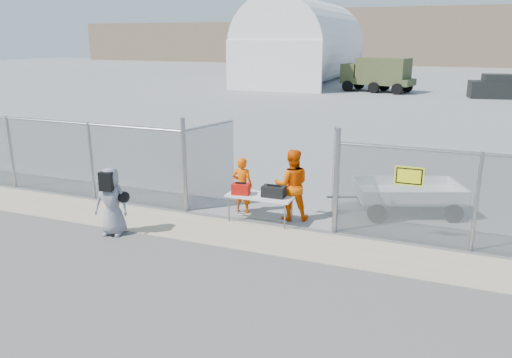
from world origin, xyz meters
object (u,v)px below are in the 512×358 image
at_px(folding_table, 260,209).
at_px(visitor, 112,201).
at_px(security_worker_left, 242,185).
at_px(security_worker_right, 292,185).
at_px(utility_trailer, 407,197).

bearing_deg(folding_table, visitor, -145.31).
relative_size(folding_table, security_worker_left, 1.10).
distance_m(folding_table, security_worker_right, 0.98).
distance_m(security_worker_right, utility_trailer, 3.16).
distance_m(visitor, utility_trailer, 7.48).
height_order(security_worker_left, visitor, visitor).
bearing_deg(security_worker_right, visitor, 14.39).
bearing_deg(visitor, utility_trailer, 21.43).
relative_size(security_worker_right, utility_trailer, 0.52).
distance_m(folding_table, security_worker_left, 0.92).
xyz_separation_m(folding_table, utility_trailer, (3.33, 2.09, 0.07)).
distance_m(security_worker_left, utility_trailer, 4.34).
height_order(folding_table, security_worker_left, security_worker_left).
xyz_separation_m(security_worker_right, visitor, (-3.57, -2.48, -0.10)).
height_order(security_worker_left, utility_trailer, security_worker_left).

